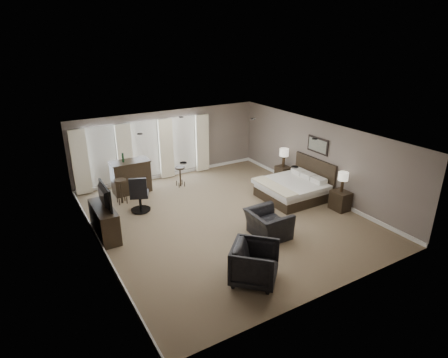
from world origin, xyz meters
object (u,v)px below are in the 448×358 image
tv (102,205)px  armchair_near (268,220)px  armchair_far (255,262)px  desk_chair (139,193)px  dresser (105,221)px  bed (290,182)px  lamp_far (284,158)px  nightstand_near (340,200)px  bar_stool_right (180,177)px  nightstand_far (283,174)px  lamp_near (343,182)px  bar_counter (131,176)px  bar_stool_left (121,191)px

tv → armchair_near: size_ratio=0.97×
armchair_far → armchair_near: bearing=-0.0°
desk_chair → dresser: bearing=59.8°
bed → dresser: size_ratio=1.31×
lamp_far → nightstand_near: bearing=-90.0°
armchair_far → bed: bearing=-4.2°
lamp_far → desk_chair: (-5.56, 0.27, -0.32)m
tv → bar_stool_right: (3.32, 2.26, -0.59)m
nightstand_far → desk_chair: (-5.56, 0.27, 0.32)m
nightstand_far → lamp_near: bearing=-90.0°
bar_stool_right → desk_chair: desk_chair is taller
nightstand_near → bar_counter: bar_counter is taller
bed → desk_chair: bed is taller
bar_stool_left → desk_chair: (0.34, -0.89, 0.19)m
lamp_near → tv: 7.25m
bar_stool_left → lamp_near: bearing=-34.5°
bar_stool_left → tv: bearing=-118.1°
armchair_near → desk_chair: (-2.56, 3.33, 0.11)m
bed → bar_stool_left: (-5.01, 2.61, -0.22)m
bar_stool_right → nightstand_far: bearing=-22.7°
lamp_far → bar_stool_left: (-5.90, 1.16, -0.51)m
nightstand_near → bar_stool_left: bar_stool_left is taller
armchair_near → bar_stool_left: size_ratio=1.36×
bed → bar_counter: size_ratio=1.50×
bed → bar_stool_right: bearing=132.5°
nightstand_far → armchair_near: size_ratio=0.50×
armchair_near → bar_stool_left: 5.12m
bar_counter → desk_chair: bearing=-98.4°
desk_chair → bar_stool_left: bearing=-45.9°
bed → bar_stool_left: 5.65m
nightstand_near → lamp_near: 0.64m
bed → bar_stool_right: bed is taller
nightstand_near → desk_chair: size_ratio=0.51×
lamp_near → bar_stool_left: 7.18m
tv → bar_counter: bearing=-31.1°
bed → nightstand_near: size_ratio=3.22×
bar_counter → lamp_near: bearing=-42.1°
tv → armchair_far: bearing=-147.6°
dresser → bar_counter: bearing=58.9°
nightstand_far → lamp_near: (0.00, -2.90, 0.66)m
tv → bar_stool_left: (1.02, 1.91, -0.54)m
desk_chair → lamp_far: bearing=-160.0°
dresser → bar_stool_left: 2.17m
armchair_near → bar_counter: (-2.32, 4.97, 0.09)m
nightstand_far → armchair_near: bearing=-134.5°
nightstand_far → lamp_near: size_ratio=0.89×
bed → armchair_near: bed is taller
nightstand_near → dresser: bearing=162.8°
tv → bar_stool_right: tv is taller
nightstand_near → lamp_far: size_ratio=0.88×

